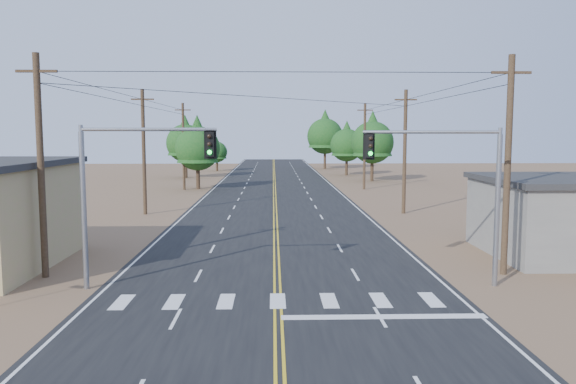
{
  "coord_description": "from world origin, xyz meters",
  "views": [
    {
      "loc": [
        -0.17,
        -13.19,
        6.47
      ],
      "look_at": [
        0.6,
        15.42,
        3.5
      ],
      "focal_mm": 35.0,
      "sensor_mm": 36.0,
      "label": 1
    }
  ],
  "objects": [
    {
      "name": "tree_left_far",
      "position": [
        -9.97,
        85.12,
        3.69
      ],
      "size": [
        3.62,
        3.62,
        6.04
      ],
      "color": "#3F2D1E",
      "rests_on": "ground"
    },
    {
      "name": "utility_pole_right_mid",
      "position": [
        10.5,
        32.0,
        5.12
      ],
      "size": [
        1.8,
        0.3,
        10.0
      ],
      "color": "#4C3826",
      "rests_on": "ground"
    },
    {
      "name": "tree_right_far",
      "position": [
        9.47,
        90.79,
        6.72
      ],
      "size": [
        6.59,
        6.59,
        10.98
      ],
      "color": "#3F2D1E",
      "rests_on": "ground"
    },
    {
      "name": "utility_pole_left_far",
      "position": [
        -10.5,
        52.0,
        5.12
      ],
      "size": [
        1.8,
        0.3,
        10.0
      ],
      "color": "#4C3826",
      "rests_on": "ground"
    },
    {
      "name": "utility_pole_right_far",
      "position": [
        10.5,
        52.0,
        5.12
      ],
      "size": [
        1.8,
        0.3,
        10.0
      ],
      "color": "#4C3826",
      "rests_on": "ground"
    },
    {
      "name": "tree_right_mid",
      "position": [
        11.37,
        74.45,
        5.24
      ],
      "size": [
        5.14,
        5.14,
        8.56
      ],
      "color": "#3F2D1E",
      "rests_on": "ground"
    },
    {
      "name": "tree_left_mid",
      "position": [
        -13.05,
        69.9,
        5.68
      ],
      "size": [
        5.58,
        5.58,
        9.29
      ],
      "color": "#3F2D1E",
      "rests_on": "ground"
    },
    {
      "name": "signal_mast_left",
      "position": [
        -6.4,
        10.08,
        4.62
      ],
      "size": [
        5.61,
        0.55,
        6.84
      ],
      "rotation": [
        0.0,
        0.0,
        0.05
      ],
      "color": "gray",
      "rests_on": "ground"
    },
    {
      "name": "utility_pole_left_mid",
      "position": [
        -10.5,
        32.0,
        5.12
      ],
      "size": [
        1.8,
        0.3,
        10.0
      ],
      "color": "#4C3826",
      "rests_on": "ground"
    },
    {
      "name": "signal_mast_right",
      "position": [
        7.66,
        10.35,
        4.57
      ],
      "size": [
        5.67,
        1.44,
        6.73
      ],
      "rotation": [
        0.0,
        0.0,
        -0.22
      ],
      "color": "gray",
      "rests_on": "ground"
    },
    {
      "name": "road",
      "position": [
        0.0,
        30.0,
        0.01
      ],
      "size": [
        15.0,
        200.0,
        0.02
      ],
      "primitive_type": "cube",
      "color": "black",
      "rests_on": "ground"
    },
    {
      "name": "utility_pole_right_near",
      "position": [
        10.5,
        12.0,
        5.12
      ],
      "size": [
        1.8,
        0.3,
        10.0
      ],
      "color": "#4C3826",
      "rests_on": "ground"
    },
    {
      "name": "utility_pole_left_near",
      "position": [
        -10.5,
        12.0,
        5.12
      ],
      "size": [
        1.8,
        0.3,
        10.0
      ],
      "color": "#4C3826",
      "rests_on": "ground"
    },
    {
      "name": "tree_right_near",
      "position": [
        13.43,
        63.38,
        5.9
      ],
      "size": [
        5.79,
        5.79,
        9.65
      ],
      "color": "#3F2D1E",
      "rests_on": "ground"
    },
    {
      "name": "tree_left_near",
      "position": [
        -9.0,
        52.85,
        5.32
      ],
      "size": [
        5.22,
        5.22,
        8.7
      ],
      "color": "#3F2D1E",
      "rests_on": "ground"
    }
  ]
}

